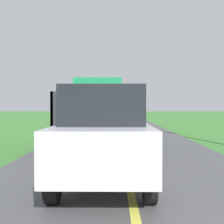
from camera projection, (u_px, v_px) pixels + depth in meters
name	position (u px, v px, depth m)	size (l,w,h in m)	color
banana_truck_near	(97.00, 110.00, 12.42)	(2.38, 5.82, 2.80)	#2D2D30
banana_truck_far	(111.00, 108.00, 26.92)	(2.38, 5.81, 2.80)	#2D2D30
following_car	(104.00, 134.00, 5.90)	(1.74, 4.10, 1.92)	#B7BABF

